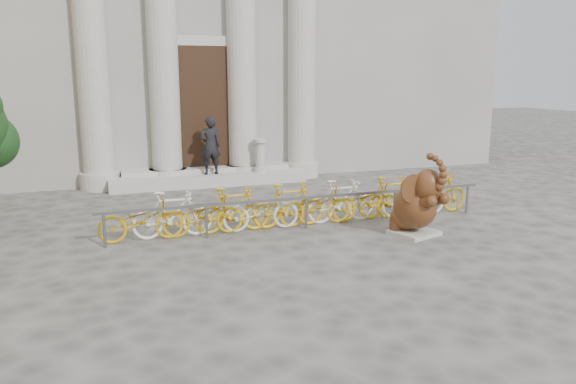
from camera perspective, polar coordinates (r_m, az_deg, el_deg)
name	(u,v)px	position (r m, az deg, el deg)	size (l,w,h in m)	color
ground	(333,293)	(8.91, 4.55, -10.18)	(80.00, 80.00, 0.00)	#474442
classical_building	(175,4)	(22.87, -11.41, 18.24)	(22.00, 10.70, 12.00)	gray
entrance_steps	(209,179)	(17.55, -8.02, 1.35)	(6.00, 1.20, 0.36)	#A8A59E
elephant_statue	(416,205)	(12.08, 12.91, -1.33)	(1.18, 1.41, 1.78)	#A8A59E
bike_rack	(302,204)	(12.53, 1.38, -1.24)	(8.86, 0.53, 1.00)	slate
pedestrian	(210,146)	(17.17, -7.92, 4.68)	(0.64, 0.42, 1.75)	black
balustrade_post	(260,157)	(17.53, -2.86, 3.61)	(0.42, 0.42, 1.03)	#A8A59E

